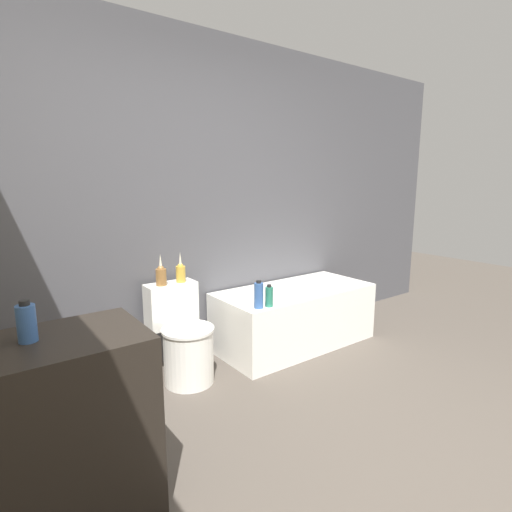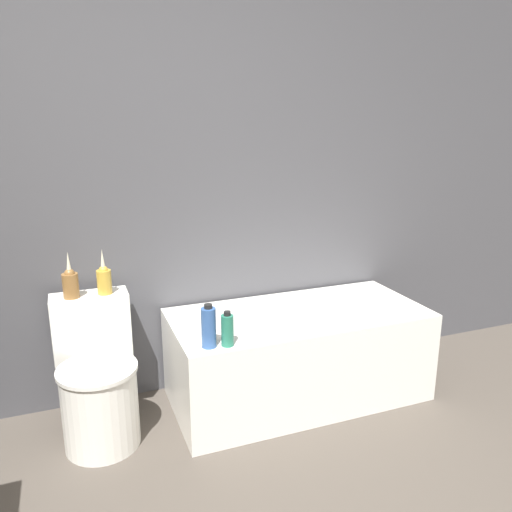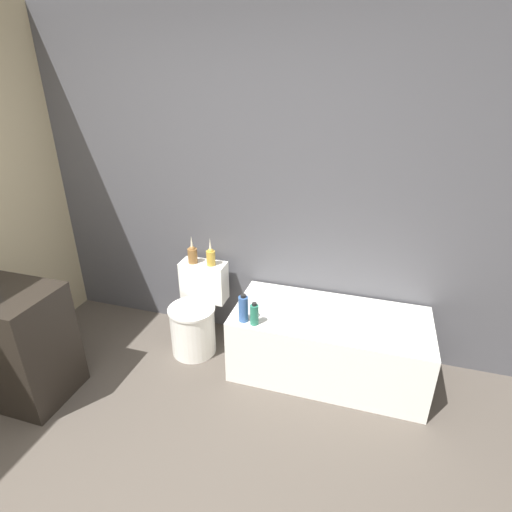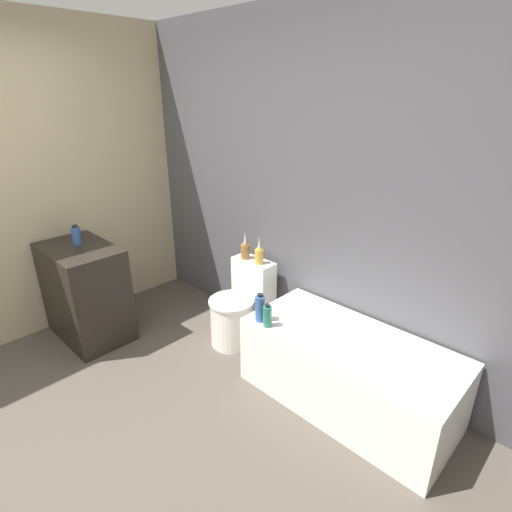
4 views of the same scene
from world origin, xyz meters
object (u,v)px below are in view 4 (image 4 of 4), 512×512
object	(u,v)px
bathtub	(348,371)
shampoo_bottle_tall	(260,308)
soap_bottle_glass	(76,236)
vase_silver	(259,255)
shampoo_bottle_short	(267,316)
toilet	(238,309)
vase_gold	(245,250)

from	to	relation	value
bathtub	shampoo_bottle_tall	xyz separation A→B (m)	(-0.59, -0.25, 0.35)
soap_bottle_glass	vase_silver	distance (m)	1.52
vase_silver	shampoo_bottle_short	distance (m)	0.70
toilet	soap_bottle_glass	world-z (taller)	soap_bottle_glass
bathtub	shampoo_bottle_tall	distance (m)	0.73
toilet	shampoo_bottle_tall	distance (m)	0.64
shampoo_bottle_tall	shampoo_bottle_short	size ratio (longest dim) A/B	1.24
shampoo_bottle_tall	bathtub	bearing A→B (deg)	22.82
vase_silver	shampoo_bottle_tall	bearing A→B (deg)	-45.70
soap_bottle_glass	shampoo_bottle_tall	size ratio (longest dim) A/B	0.79
bathtub	shampoo_bottle_tall	bearing A→B (deg)	-157.18
vase_gold	vase_silver	xyz separation A→B (m)	(0.16, 0.00, -0.00)
vase_silver	shampoo_bottle_tall	size ratio (longest dim) A/B	1.11
soap_bottle_glass	vase_gold	world-z (taller)	soap_bottle_glass
soap_bottle_glass	toilet	bearing A→B (deg)	37.82
bathtub	soap_bottle_glass	xyz separation A→B (m)	(-2.15, -0.81, 0.65)
toilet	soap_bottle_glass	distance (m)	1.47
toilet	shampoo_bottle_short	size ratio (longest dim) A/B	4.03
vase_gold	shampoo_bottle_tall	xyz separation A→B (m)	(0.58, -0.43, -0.16)
toilet	shampoo_bottle_short	xyz separation A→B (m)	(0.59, -0.28, 0.29)
toilet	vase_silver	distance (m)	0.51
bathtub	vase_silver	size ratio (longest dim) A/B	6.04
soap_bottle_glass	bathtub	bearing A→B (deg)	20.71
toilet	soap_bottle_glass	size ratio (longest dim) A/B	4.10
bathtub	shampoo_bottle_tall	size ratio (longest dim) A/B	6.68
soap_bottle_glass	shampoo_bottle_short	distance (m)	1.76
shampoo_bottle_tall	shampoo_bottle_short	bearing A→B (deg)	-11.40
toilet	shampoo_bottle_tall	world-z (taller)	shampoo_bottle_tall
vase_silver	vase_gold	bearing A→B (deg)	-178.76
shampoo_bottle_short	toilet	bearing A→B (deg)	154.82
shampoo_bottle_short	soap_bottle_glass	bearing A→B (deg)	-161.60
bathtub	vase_silver	xyz separation A→B (m)	(-1.01, 0.18, 0.51)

